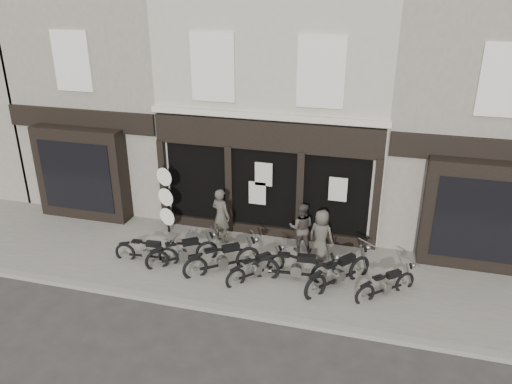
% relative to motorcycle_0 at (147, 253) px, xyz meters
% --- Properties ---
extents(ground_plane, '(90.00, 90.00, 0.00)m').
position_rel_motorcycle_0_xyz_m(ground_plane, '(2.89, -0.37, -0.37)').
color(ground_plane, '#2D2B28').
rests_on(ground_plane, ground).
extents(pavement, '(30.00, 4.20, 0.12)m').
position_rel_motorcycle_0_xyz_m(pavement, '(2.89, 0.53, -0.31)').
color(pavement, '#69645D').
rests_on(pavement, ground_plane).
extents(kerb, '(30.00, 0.25, 0.13)m').
position_rel_motorcycle_0_xyz_m(kerb, '(2.89, -1.62, -0.31)').
color(kerb, gray).
rests_on(kerb, ground_plane).
extents(central_building, '(7.30, 6.22, 8.34)m').
position_rel_motorcycle_0_xyz_m(central_building, '(2.89, 5.58, 3.71)').
color(central_building, '#B2A998').
rests_on(central_building, ground).
extents(neighbour_left, '(5.60, 6.73, 8.34)m').
position_rel_motorcycle_0_xyz_m(neighbour_left, '(-3.46, 5.53, 3.67)').
color(neighbour_left, gray).
rests_on(neighbour_left, ground).
extents(neighbour_right, '(5.60, 6.73, 8.34)m').
position_rel_motorcycle_0_xyz_m(neighbour_right, '(9.24, 5.53, 3.67)').
color(neighbour_right, gray).
rests_on(neighbour_right, ground).
extents(motorcycle_0, '(1.97, 0.54, 0.94)m').
position_rel_motorcycle_0_xyz_m(motorcycle_0, '(0.00, 0.00, 0.00)').
color(motorcycle_0, black).
rests_on(motorcycle_0, ground).
extents(motorcycle_1, '(1.87, 1.49, 1.04)m').
position_rel_motorcycle_0_xyz_m(motorcycle_1, '(1.06, 0.17, 0.04)').
color(motorcycle_1, black).
rests_on(motorcycle_1, ground).
extents(motorcycle_2, '(1.96, 1.60, 1.09)m').
position_rel_motorcycle_0_xyz_m(motorcycle_2, '(2.32, 0.07, 0.06)').
color(motorcycle_2, black).
rests_on(motorcycle_2, ground).
extents(motorcycle_3, '(1.46, 1.62, 0.94)m').
position_rel_motorcycle_0_xyz_m(motorcycle_3, '(3.34, -0.01, -0.00)').
color(motorcycle_3, black).
rests_on(motorcycle_3, ground).
extents(motorcycle_4, '(2.36, 0.64, 1.13)m').
position_rel_motorcycle_0_xyz_m(motorcycle_4, '(4.43, 0.14, 0.07)').
color(motorcycle_4, black).
rests_on(motorcycle_4, ground).
extents(motorcycle_5, '(1.72, 1.99, 1.14)m').
position_rel_motorcycle_0_xyz_m(motorcycle_5, '(5.58, 0.17, 0.08)').
color(motorcycle_5, black).
rests_on(motorcycle_5, ground).
extents(motorcycle_6, '(1.58, 1.45, 0.92)m').
position_rel_motorcycle_0_xyz_m(motorcycle_6, '(6.82, 0.08, -0.01)').
color(motorcycle_6, black).
rests_on(motorcycle_6, ground).
extents(man_left, '(0.77, 0.64, 1.80)m').
position_rel_motorcycle_0_xyz_m(man_left, '(1.72, 1.69, 0.64)').
color(man_left, '#423F36').
rests_on(man_left, pavement).
extents(man_centre, '(0.82, 0.67, 1.56)m').
position_rel_motorcycle_0_xyz_m(man_centre, '(4.23, 1.80, 0.53)').
color(man_centre, '#403833').
rests_on(man_centre, pavement).
extents(man_right, '(0.90, 0.74, 1.59)m').
position_rel_motorcycle_0_xyz_m(man_right, '(4.89, 1.43, 0.54)').
color(man_right, '#444038').
rests_on(man_right, pavement).
extents(advert_sign_post, '(0.59, 0.38, 2.45)m').
position_rel_motorcycle_0_xyz_m(advert_sign_post, '(-0.18, 1.85, 0.82)').
color(advert_sign_post, black).
rests_on(advert_sign_post, ground).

